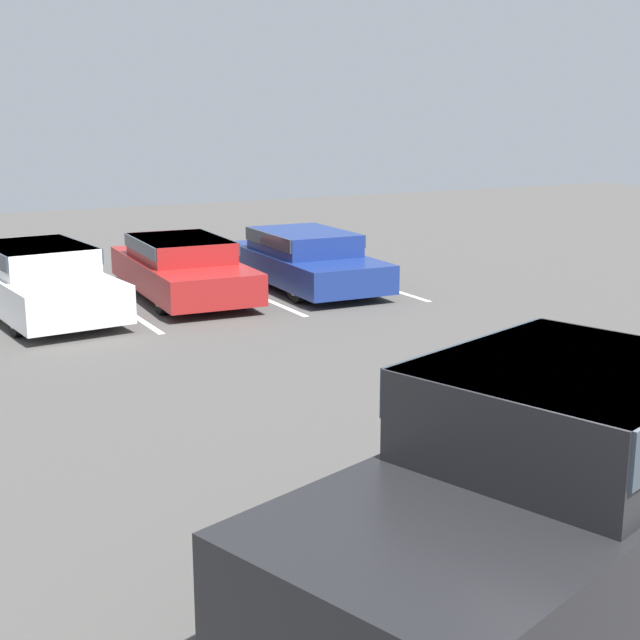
{
  "coord_description": "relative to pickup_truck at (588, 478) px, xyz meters",
  "views": [
    {
      "loc": [
        -5.12,
        -3.75,
        3.59
      ],
      "look_at": [
        0.13,
        5.95,
        1.0
      ],
      "focal_mm": 50.0,
      "sensor_mm": 36.0,
      "label": 1
    }
  ],
  "objects": [
    {
      "name": "parked_sedan_a",
      "position": [
        -1.63,
        11.73,
        -0.27
      ],
      "size": [
        2.21,
        4.66,
        1.28
      ],
      "rotation": [
        0.0,
        0.0,
        -1.48
      ],
      "color": "silver",
      "rests_on": "ground_plane"
    },
    {
      "name": "parked_sedan_c",
      "position": [
        3.78,
        11.8,
        -0.31
      ],
      "size": [
        1.98,
        4.59,
        1.18
      ],
      "rotation": [
        0.0,
        0.0,
        -1.61
      ],
      "color": "navy",
      "rests_on": "ground_plane"
    },
    {
      "name": "stall_stripe_d",
      "position": [
        5.21,
        11.8,
        -0.94
      ],
      "size": [
        0.12,
        4.95,
        0.01
      ],
      "primitive_type": "cube",
      "color": "white",
      "rests_on": "ground_plane"
    },
    {
      "name": "pickup_truck",
      "position": [
        0.0,
        0.0,
        0.0
      ],
      "size": [
        6.19,
        3.65,
        1.89
      ],
      "rotation": [
        0.0,
        0.0,
        0.31
      ],
      "color": "black",
      "rests_on": "ground_plane"
    },
    {
      "name": "stall_stripe_b",
      "position": [
        -0.18,
        11.8,
        -0.94
      ],
      "size": [
        0.12,
        4.95,
        0.01
      ],
      "primitive_type": "cube",
      "color": "white",
      "rests_on": "ground_plane"
    },
    {
      "name": "stall_stripe_c",
      "position": [
        2.51,
        11.8,
        -0.94
      ],
      "size": [
        0.12,
        4.95,
        0.01
      ],
      "primitive_type": "cube",
      "color": "white",
      "rests_on": "ground_plane"
    },
    {
      "name": "parked_sedan_b",
      "position": [
        1.18,
        12.08,
        -0.32
      ],
      "size": [
        2.04,
        4.67,
        1.17
      ],
      "rotation": [
        0.0,
        0.0,
        -1.63
      ],
      "color": "maroon",
      "rests_on": "ground_plane"
    }
  ]
}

